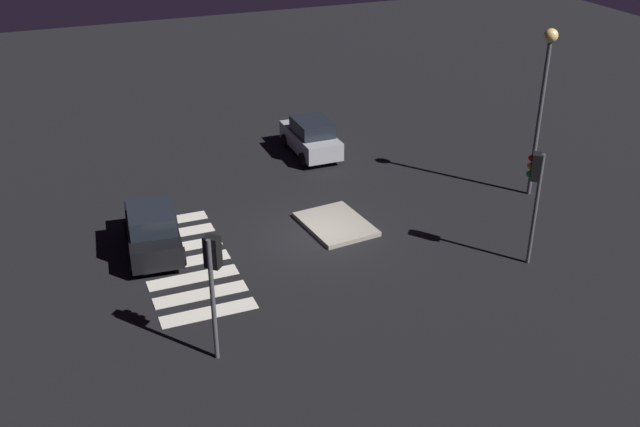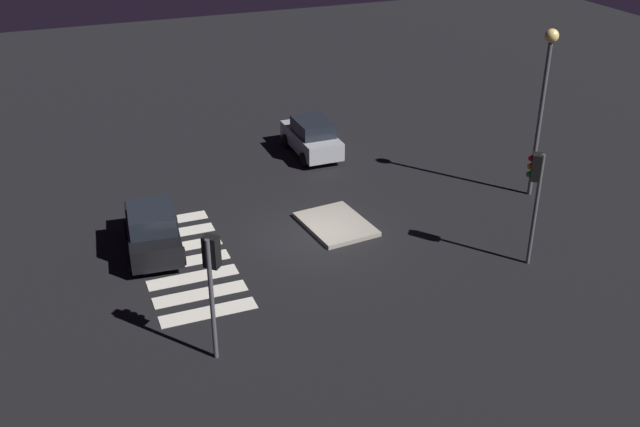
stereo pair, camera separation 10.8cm
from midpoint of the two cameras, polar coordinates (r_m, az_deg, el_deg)
name	(u,v)px [view 1 (the left image)]	position (r m, az deg, el deg)	size (l,w,h in m)	color
ground_plane	(320,236)	(28.70, -0.11, -1.78)	(80.00, 80.00, 0.00)	black
traffic_island	(336,224)	(29.39, 1.13, -0.83)	(3.35, 2.66, 0.18)	gray
car_black	(153,230)	(27.95, -12.92, -1.25)	(4.41, 2.33, 1.86)	black
car_silver	(311,137)	(35.85, -0.79, 5.93)	(4.19, 1.98, 1.81)	#9EA0A5
traffic_light_east	(213,268)	(21.06, -8.41, -4.16)	(0.54, 0.54, 4.03)	#47474C
traffic_light_north	(535,181)	(26.55, 16.18, 2.39)	(0.54, 0.53, 4.28)	#47474C
street_lamp	(544,84)	(31.62, 16.84, 9.57)	(0.56, 0.56, 7.17)	#47474C
crosswalk_near	(186,262)	(27.45, -10.43, -3.71)	(7.60, 3.20, 0.02)	silver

